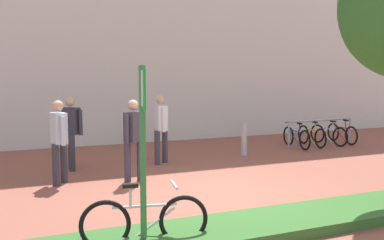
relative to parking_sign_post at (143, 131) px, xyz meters
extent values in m
plane|color=brown|center=(2.02, 1.90, -1.55)|extent=(60.00, 60.00, 0.00)
cube|color=#336028|center=(2.03, 0.00, -1.47)|extent=(7.00, 1.10, 0.16)
cylinder|color=#2D7238|center=(0.00, 0.00, -0.37)|extent=(0.08, 0.08, 2.36)
cube|color=#198C33|center=(0.00, 0.00, 0.53)|extent=(0.07, 0.36, 0.52)
cube|color=white|center=(0.00, 0.00, 0.53)|extent=(0.07, 0.30, 0.44)
torus|color=black|center=(-0.46, 0.18, -1.22)|extent=(0.66, 0.18, 0.66)
torus|color=black|center=(0.55, 0.00, -1.22)|extent=(0.66, 0.18, 0.66)
cylinder|color=silver|center=(0.05, 0.09, -1.00)|extent=(0.83, 0.19, 0.04)
cylinder|color=silver|center=(0.14, 0.07, -1.25)|extent=(0.60, 0.15, 0.44)
cylinder|color=silver|center=(-0.14, 0.12, -0.88)|extent=(0.04, 0.04, 0.28)
cube|color=black|center=(-0.14, 0.12, -0.72)|extent=(0.21, 0.12, 0.05)
cylinder|color=silver|center=(0.43, 0.02, -0.74)|extent=(0.12, 0.42, 0.04)
cylinder|color=#99999E|center=(6.20, 5.64, -1.15)|extent=(0.06, 0.06, 0.80)
cylinder|color=#99999E|center=(8.79, 5.91, -1.15)|extent=(0.06, 0.06, 0.80)
cylinder|color=#99999E|center=(7.49, 5.77, -0.75)|extent=(2.59, 0.33, 0.06)
torus|color=black|center=(6.48, 5.23, -1.24)|extent=(0.11, 0.61, 0.61)
torus|color=black|center=(6.56, 6.16, -1.24)|extent=(0.11, 0.61, 0.61)
cylinder|color=#194CA5|center=(6.52, 5.70, -1.04)|extent=(0.10, 0.77, 0.03)
cylinder|color=#194CA5|center=(6.53, 5.79, -1.27)|extent=(0.08, 0.56, 0.40)
cylinder|color=#194CA5|center=(6.51, 5.53, -0.93)|extent=(0.03, 0.03, 0.26)
cube|color=black|center=(6.51, 5.53, -0.78)|extent=(0.09, 0.19, 0.05)
cylinder|color=#194CA5|center=(6.55, 6.05, -0.80)|extent=(0.39, 0.07, 0.04)
torus|color=black|center=(7.13, 5.32, -1.24)|extent=(0.11, 0.61, 0.61)
torus|color=black|center=(7.21, 6.25, -1.24)|extent=(0.11, 0.61, 0.61)
cylinder|color=gold|center=(7.17, 5.79, -1.04)|extent=(0.10, 0.77, 0.03)
cylinder|color=gold|center=(7.17, 5.88, -1.27)|extent=(0.08, 0.56, 0.40)
cylinder|color=gold|center=(7.15, 5.62, -0.93)|extent=(0.03, 0.03, 0.26)
cube|color=black|center=(7.15, 5.62, -0.78)|extent=(0.09, 0.19, 0.05)
cylinder|color=gold|center=(7.20, 6.14, -0.80)|extent=(0.39, 0.07, 0.04)
torus|color=black|center=(7.88, 5.32, -1.24)|extent=(0.13, 0.61, 0.61)
torus|color=black|center=(7.76, 6.25, -1.24)|extent=(0.13, 0.61, 0.61)
cylinder|color=silver|center=(7.82, 5.79, -1.04)|extent=(0.13, 0.77, 0.03)
cylinder|color=silver|center=(7.81, 5.88, -1.27)|extent=(0.10, 0.56, 0.40)
cylinder|color=silver|center=(7.84, 5.62, -0.93)|extent=(0.03, 0.03, 0.26)
cube|color=black|center=(7.84, 5.62, -0.78)|extent=(0.10, 0.19, 0.05)
cylinder|color=silver|center=(7.78, 6.14, -0.80)|extent=(0.39, 0.08, 0.04)
torus|color=black|center=(8.42, 5.43, -1.24)|extent=(0.11, 0.61, 0.61)
torus|color=black|center=(8.50, 6.36, -1.24)|extent=(0.11, 0.61, 0.61)
cylinder|color=red|center=(8.46, 5.89, -1.04)|extent=(0.10, 0.77, 0.03)
cylinder|color=red|center=(8.47, 5.98, -1.27)|extent=(0.08, 0.56, 0.40)
cylinder|color=red|center=(8.45, 5.72, -0.93)|extent=(0.03, 0.03, 0.26)
cube|color=black|center=(8.45, 5.72, -0.78)|extent=(0.09, 0.19, 0.05)
cylinder|color=red|center=(8.49, 6.25, -0.80)|extent=(0.39, 0.07, 0.04)
cylinder|color=#ADADB2|center=(4.43, 5.23, -1.10)|extent=(0.16, 0.16, 0.90)
cylinder|color=#383342|center=(2.09, 5.15, -1.12)|extent=(0.14, 0.14, 0.85)
cylinder|color=#383342|center=(1.83, 4.98, -1.12)|extent=(0.14, 0.14, 0.85)
cube|color=white|center=(1.96, 5.06, -0.39)|extent=(0.26, 0.41, 0.62)
cylinder|color=white|center=(1.97, 5.32, -0.42)|extent=(0.09, 0.09, 0.59)
cylinder|color=white|center=(1.95, 4.80, -0.42)|extent=(0.09, 0.09, 0.59)
sphere|color=tan|center=(1.96, 5.06, 0.06)|extent=(0.22, 0.22, 0.22)
cylinder|color=#383342|center=(0.71, 3.55, -1.12)|extent=(0.14, 0.14, 0.85)
cylinder|color=#383342|center=(0.97, 3.53, -1.12)|extent=(0.14, 0.14, 0.85)
cube|color=#383342|center=(0.84, 3.54, -0.39)|extent=(0.46, 0.45, 0.62)
cylinder|color=#383342|center=(0.65, 3.36, -0.42)|extent=(0.09, 0.09, 0.59)
cylinder|color=#383342|center=(1.03, 3.72, -0.42)|extent=(0.09, 0.09, 0.59)
sphere|color=tan|center=(0.84, 3.54, 0.06)|extent=(0.22, 0.22, 0.22)
cylinder|color=#2D2D38|center=(-0.22, 5.04, -1.12)|extent=(0.14, 0.14, 0.85)
cylinder|color=#2D2D38|center=(-0.21, 5.34, -1.12)|extent=(0.14, 0.14, 0.85)
cube|color=#2D2D38|center=(-0.21, 5.19, -0.39)|extent=(0.46, 0.44, 0.62)
cylinder|color=#2D2D38|center=(-0.01, 5.02, -0.42)|extent=(0.09, 0.09, 0.59)
cylinder|color=#2D2D38|center=(-0.41, 5.36, -0.42)|extent=(0.09, 0.09, 0.59)
sphere|color=tan|center=(-0.21, 5.19, 0.06)|extent=(0.22, 0.22, 0.22)
cylinder|color=#2D2D38|center=(-0.71, 3.79, -1.12)|extent=(0.14, 0.14, 0.85)
cylinder|color=#2D2D38|center=(-0.52, 4.01, -1.12)|extent=(0.14, 0.14, 0.85)
cube|color=silver|center=(-0.62, 3.90, -0.39)|extent=(0.32, 0.44, 0.62)
cylinder|color=silver|center=(-0.56, 3.65, -0.42)|extent=(0.09, 0.09, 0.59)
cylinder|color=silver|center=(-0.67, 4.15, -0.42)|extent=(0.09, 0.09, 0.59)
sphere|color=tan|center=(-0.62, 3.90, 0.06)|extent=(0.22, 0.22, 0.22)
camera|label=1|loc=(-1.52, -5.21, 0.71)|focal=40.88mm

